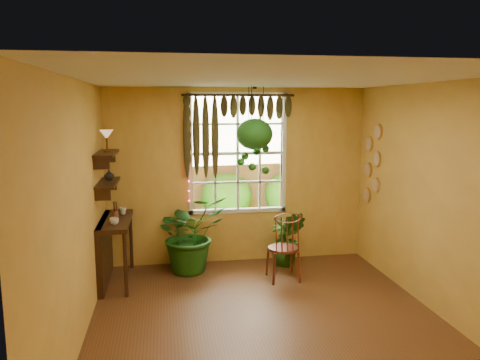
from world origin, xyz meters
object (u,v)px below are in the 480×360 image
Objects in this scene: windsor_chair at (284,257)px; potted_plant_mid at (289,238)px; counter_ledge at (108,244)px; potted_plant_left at (190,233)px; hanging_basket at (254,138)px.

potted_plant_mid is at bearing 65.80° from windsor_chair.
windsor_chair reaches higher than potted_plant_mid.
counter_ledge is 1.05× the size of windsor_chair.
potted_plant_left is 1.34× the size of potted_plant_mid.
windsor_chair is 1.41m from potted_plant_left.
hanging_basket reaches higher than potted_plant_mid.
windsor_chair reaches higher than counter_ledge.
potted_plant_left is (-1.27, 0.58, 0.24)m from windsor_chair.
potted_plant_mid is at bearing -0.16° from potted_plant_left.
counter_ledge is 1.18m from potted_plant_left.
potted_plant_mid is (1.50, -0.00, -0.15)m from potted_plant_left.
counter_ledge is at bearing -166.01° from potted_plant_left.
windsor_chair is at bearing -7.02° from counter_ledge.
windsor_chair is 1.76m from hanging_basket.
hanging_basket is (0.96, 0.03, 1.38)m from potted_plant_left.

